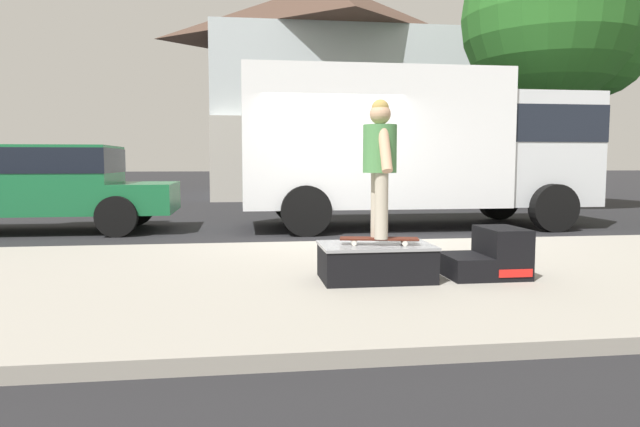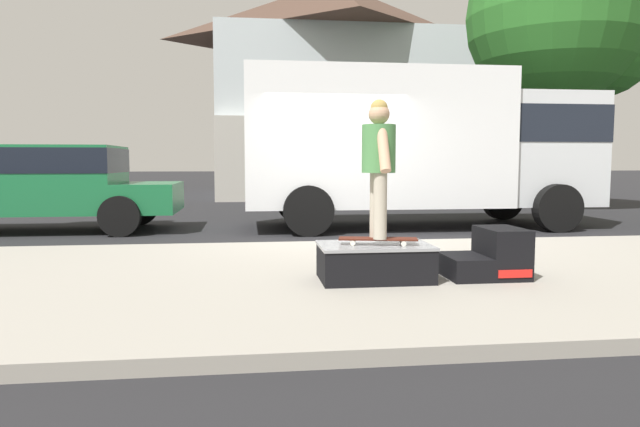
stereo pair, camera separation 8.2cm
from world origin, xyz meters
name	(u,v)px [view 1 (the left image)]	position (x,y,z in m)	size (l,w,h in m)	color
ground_plane	(344,244)	(0.00, 0.00, 0.00)	(140.00, 140.00, 0.00)	black
sidewalk_slab	(394,277)	(0.00, -3.00, 0.06)	(50.00, 5.00, 0.12)	gray
skate_box	(376,261)	(-0.29, -3.39, 0.32)	(1.12, 0.72, 0.37)	black
kicker_ramp	(490,256)	(0.93, -3.39, 0.33)	(0.80, 0.65, 0.51)	black
skateboard	(379,239)	(-0.27, -3.44, 0.54)	(0.80, 0.35, 0.07)	#4C1E14
skater_kid	(380,157)	(-0.27, -3.44, 1.36)	(0.33, 0.70, 1.37)	#B7AD99
box_truck	(416,142)	(1.86, 2.20, 1.70)	(6.91, 2.63, 3.05)	white
pickup_truck_green	(28,184)	(-5.56, 2.30, 0.89)	(5.70, 2.09, 1.61)	#196638
street_tree_main	(559,25)	(6.80, 5.57, 4.94)	(5.08, 4.62, 7.40)	brown
house_behind	(328,88)	(1.86, 13.99, 4.24)	(9.54, 8.23, 8.40)	silver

